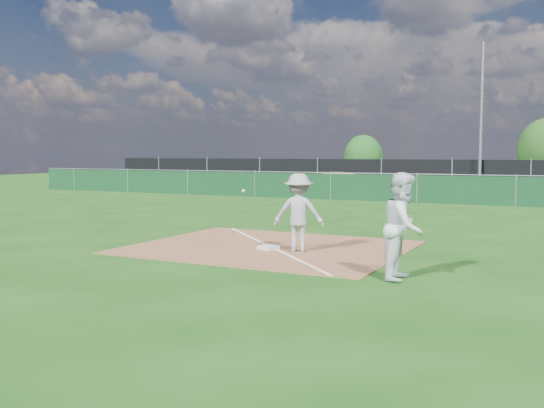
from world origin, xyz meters
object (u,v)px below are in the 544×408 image
at_px(first_base, 268,247).
at_px(car_left, 401,174).
at_px(light_pole, 481,118).
at_px(runner, 403,226).
at_px(tree_left, 363,157).
at_px(play_at_first, 299,213).
at_px(car_mid, 425,175).

distance_m(first_base, car_left, 27.87).
xyz_separation_m(light_pole, runner, (2.12, -23.79, -3.09)).
bearing_deg(runner, tree_left, 17.42).
distance_m(first_base, play_at_first, 1.08).
height_order(car_left, tree_left, tree_left).
xyz_separation_m(light_pole, car_left, (-5.75, 5.47, -3.24)).
height_order(play_at_first, car_left, play_at_first).
relative_size(car_mid, tree_left, 1.28).
xyz_separation_m(car_left, car_mid, (1.58, 0.01, -0.00)).
bearing_deg(runner, first_base, 61.31).
bearing_deg(play_at_first, car_left, 100.52).
distance_m(play_at_first, tree_left, 34.65).
bearing_deg(first_base, light_pole, 86.46).
distance_m(car_mid, tree_left, 8.47).
relative_size(first_base, runner, 0.20).
bearing_deg(first_base, car_left, 99.05).
height_order(first_base, runner, runner).
bearing_deg(car_mid, play_at_first, -177.64).
bearing_deg(car_mid, tree_left, 41.47).
relative_size(first_base, car_mid, 0.08).
bearing_deg(light_pole, play_at_first, -91.69).
height_order(first_base, play_at_first, play_at_first).
bearing_deg(first_base, car_mid, 95.81).
height_order(light_pole, first_base, light_pole).
distance_m(first_base, car_mid, 27.67).
height_order(light_pole, car_mid, light_pole).
xyz_separation_m(play_at_first, tree_left, (-9.60, 33.28, 0.97)).
xyz_separation_m(car_mid, tree_left, (-6.09, 5.80, 1.07)).
bearing_deg(play_at_first, tree_left, 106.10).
distance_m(first_base, tree_left, 34.53).
relative_size(light_pole, runner, 4.37).
relative_size(play_at_first, car_mid, 0.45).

